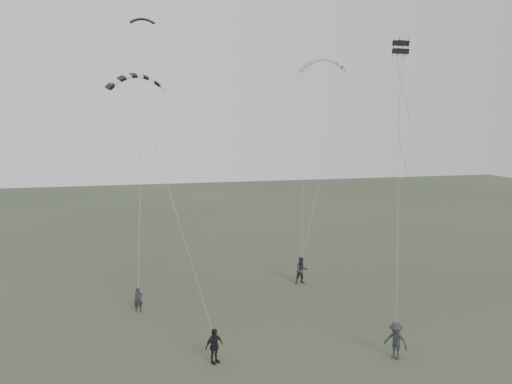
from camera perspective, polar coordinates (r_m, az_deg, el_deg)
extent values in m
plane|color=#37412C|center=(26.71, 0.05, -16.95)|extent=(140.00, 140.00, 0.00)
imported|color=#222227|center=(31.31, -13.28, -11.90)|extent=(0.58, 0.43, 1.47)
imported|color=#27272D|center=(35.63, 5.23, -8.91)|extent=(0.92, 0.72, 1.88)
imported|color=black|center=(24.58, -4.81, -17.12)|extent=(1.06, 0.84, 1.68)
imported|color=#28282D|center=(25.74, 15.68, -16.05)|extent=(1.25, 1.33, 1.81)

